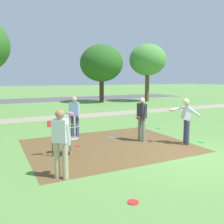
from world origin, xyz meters
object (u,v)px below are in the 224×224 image
(frisbee_far_left, at_px, (78,146))
(frisbee_scattered_a, at_px, (133,202))
(player_throwing, at_px, (142,117))
(tree_mid_center, at_px, (148,60))
(player_waiting_left, at_px, (61,140))
(frisbee_near_basket, at_px, (111,137))
(frisbee_by_tee, at_px, (159,128))
(tree_mid_left, at_px, (101,63))
(player_foreground_watching, at_px, (187,118))
(frisbee_mid_grass, at_px, (201,142))
(player_waiting_right, at_px, (74,115))
(disc_golf_basket, at_px, (68,132))

(frisbee_far_left, distance_m, frisbee_scattered_a, 4.37)
(player_throwing, relative_size, tree_mid_center, 0.28)
(frisbee_far_left, relative_size, frisbee_scattered_a, 0.90)
(player_waiting_left, height_order, frisbee_near_basket, player_waiting_left)
(tree_mid_center, bearing_deg, player_throwing, -125.44)
(player_throwing, relative_size, frisbee_far_left, 8.53)
(frisbee_far_left, bearing_deg, frisbee_by_tee, 15.08)
(player_throwing, bearing_deg, tree_mid_left, 71.52)
(player_foreground_watching, xyz_separation_m, frisbee_mid_grass, (0.75, -0.05, -0.98))
(player_foreground_watching, height_order, frisbee_far_left, player_foreground_watching)
(player_waiting_right, distance_m, frisbee_scattered_a, 5.73)
(frisbee_far_left, xyz_separation_m, tree_mid_left, (7.45, 14.47, 3.93))
(player_waiting_left, xyz_separation_m, tree_mid_center, (13.55, 15.92, 3.39))
(player_waiting_right, bearing_deg, frisbee_far_left, -103.24)
(disc_golf_basket, relative_size, tree_mid_left, 0.24)
(disc_golf_basket, distance_m, player_foreground_watching, 4.36)
(player_waiting_left, relative_size, frisbee_far_left, 8.53)
(player_waiting_right, xyz_separation_m, frisbee_mid_grass, (4.16, -2.84, -0.96))
(player_throwing, relative_size, player_waiting_left, 1.00)
(frisbee_near_basket, xyz_separation_m, frisbee_mid_grass, (2.81, -2.18, 0.00))
(disc_golf_basket, relative_size, player_throwing, 0.81)
(player_throwing, xyz_separation_m, player_waiting_left, (-3.76, -2.17, 0.00))
(frisbee_scattered_a, bearing_deg, frisbee_far_left, 85.75)
(player_foreground_watching, height_order, frisbee_scattered_a, player_foreground_watching)
(disc_golf_basket, relative_size, frisbee_near_basket, 6.37)
(player_foreground_watching, relative_size, player_throwing, 1.00)
(frisbee_near_basket, bearing_deg, tree_mid_left, 67.27)
(player_waiting_right, bearing_deg, frisbee_mid_grass, -34.30)
(player_foreground_watching, distance_m, frisbee_by_tee, 3.08)
(disc_golf_basket, relative_size, player_waiting_right, 0.81)
(frisbee_mid_grass, relative_size, frisbee_scattered_a, 1.14)
(frisbee_far_left, bearing_deg, disc_golf_basket, -124.80)
(player_waiting_left, bearing_deg, player_waiting_right, 67.58)
(tree_mid_center, bearing_deg, player_waiting_right, -134.70)
(frisbee_near_basket, distance_m, tree_mid_left, 15.54)
(player_foreground_watching, distance_m, frisbee_scattered_a, 5.01)
(player_foreground_watching, relative_size, player_waiting_right, 1.00)
(player_waiting_right, relative_size, tree_mid_left, 0.29)
(player_throwing, height_order, tree_mid_left, tree_mid_left)
(frisbee_far_left, bearing_deg, player_waiting_right, 76.76)
(player_waiting_right, xyz_separation_m, frisbee_scattered_a, (-0.62, -5.61, -0.96))
(player_waiting_right, height_order, tree_mid_center, tree_mid_center)
(frisbee_mid_grass, relative_size, tree_mid_center, 0.04)
(tree_mid_center, bearing_deg, player_waiting_left, -130.40)
(tree_mid_left, bearing_deg, frisbee_far_left, -117.24)
(frisbee_near_basket, bearing_deg, player_waiting_left, -132.67)
(frisbee_far_left, bearing_deg, player_foreground_watching, -22.53)
(player_waiting_left, height_order, tree_mid_center, tree_mid_center)
(disc_golf_basket, bearing_deg, player_waiting_left, -111.80)
(frisbee_near_basket, bearing_deg, frisbee_mid_grass, -37.80)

